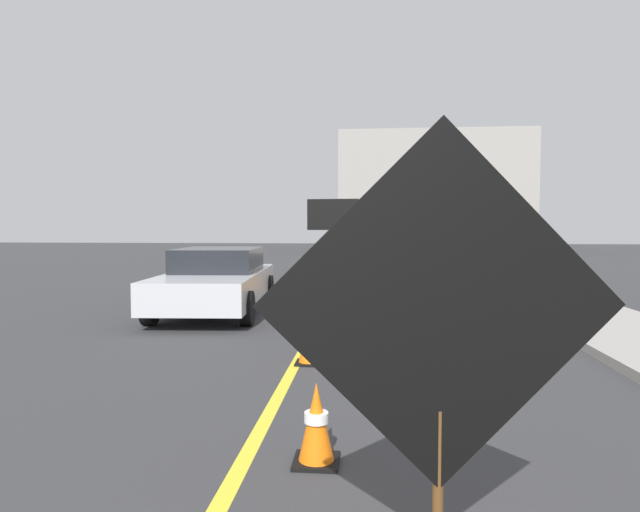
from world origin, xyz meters
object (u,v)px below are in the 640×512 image
(roadwork_sign, at_px, (440,316))
(box_truck, at_px, (408,229))
(traffic_cone_curbside, at_px, (319,288))
(traffic_cone_far_lane, at_px, (313,306))
(highway_guide_sign, at_px, (440,196))
(traffic_cone_near_sign, at_px, (316,424))
(pickup_car, at_px, (217,280))
(arrow_board_trailer, at_px, (333,271))
(traffic_cone_mid_lane, at_px, (309,340))

(roadwork_sign, relative_size, box_truck, 0.32)
(box_truck, relative_size, traffic_cone_curbside, 11.96)
(roadwork_sign, distance_m, traffic_cone_far_lane, 8.29)
(traffic_cone_far_lane, relative_size, traffic_cone_curbside, 1.02)
(roadwork_sign, xyz_separation_m, highway_guide_sign, (3.34, 26.40, 1.95))
(highway_guide_sign, height_order, traffic_cone_curbside, highway_guide_sign)
(traffic_cone_near_sign, height_order, traffic_cone_curbside, traffic_cone_near_sign)
(pickup_car, bearing_deg, traffic_cone_curbside, 45.99)
(arrow_board_trailer, relative_size, traffic_cone_near_sign, 4.20)
(pickup_car, relative_size, traffic_cone_curbside, 8.05)
(box_truck, bearing_deg, traffic_cone_mid_lane, -99.37)
(roadwork_sign, height_order, box_truck, box_truck)
(arrow_board_trailer, height_order, traffic_cone_far_lane, arrow_board_trailer)
(highway_guide_sign, distance_m, traffic_cone_far_lane, 19.16)
(traffic_cone_curbside, bearing_deg, traffic_cone_far_lane, -86.96)
(arrow_board_trailer, bearing_deg, traffic_cone_near_sign, -86.75)
(highway_guide_sign, distance_m, traffic_cone_near_sign, 25.16)
(pickup_car, distance_m, highway_guide_sign, 18.85)
(roadwork_sign, xyz_separation_m, traffic_cone_curbside, (-1.56, 11.20, -1.17))
(arrow_board_trailer, height_order, highway_guide_sign, highway_guide_sign)
(highway_guide_sign, bearing_deg, traffic_cone_mid_lane, -101.65)
(roadwork_sign, relative_size, arrow_board_trailer, 0.86)
(traffic_cone_far_lane, bearing_deg, box_truck, 76.32)
(arrow_board_trailer, relative_size, highway_guide_sign, 0.54)
(box_truck, height_order, traffic_cone_near_sign, box_truck)
(arrow_board_trailer, distance_m, traffic_cone_far_lane, 6.08)
(traffic_cone_mid_lane, height_order, traffic_cone_curbside, traffic_cone_mid_lane)
(roadwork_sign, distance_m, traffic_cone_mid_lane, 5.06)
(traffic_cone_curbside, bearing_deg, highway_guide_sign, 72.13)
(pickup_car, distance_m, traffic_cone_near_sign, 7.89)
(box_truck, bearing_deg, traffic_cone_far_lane, -103.68)
(pickup_car, relative_size, traffic_cone_mid_lane, 7.42)
(traffic_cone_curbside, bearing_deg, roadwork_sign, -82.05)
(box_truck, distance_m, pickup_car, 10.70)
(roadwork_sign, relative_size, pickup_car, 0.47)
(pickup_car, height_order, highway_guide_sign, highway_guide_sign)
(traffic_cone_far_lane, bearing_deg, traffic_cone_curbside, 93.04)
(highway_guide_sign, bearing_deg, box_truck, -105.59)
(highway_guide_sign, bearing_deg, arrow_board_trailer, -111.26)
(traffic_cone_near_sign, height_order, traffic_cone_mid_lane, traffic_cone_mid_lane)
(traffic_cone_curbside, bearing_deg, box_truck, 69.79)
(traffic_cone_near_sign, distance_m, traffic_cone_curbside, 9.49)
(arrow_board_trailer, height_order, traffic_cone_mid_lane, arrow_board_trailer)
(roadwork_sign, xyz_separation_m, traffic_cone_mid_lane, (-1.12, 4.80, -1.14))
(traffic_cone_near_sign, xyz_separation_m, traffic_cone_curbside, (-0.85, 9.45, -0.01))
(roadwork_sign, xyz_separation_m, box_truck, (1.16, 18.61, 0.28))
(pickup_car, xyz_separation_m, traffic_cone_far_lane, (2.21, -1.00, -0.39))
(traffic_cone_mid_lane, bearing_deg, roadwork_sign, -76.92)
(traffic_cone_far_lane, height_order, traffic_cone_curbside, traffic_cone_far_lane)
(traffic_cone_far_lane, distance_m, traffic_cone_curbside, 3.12)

